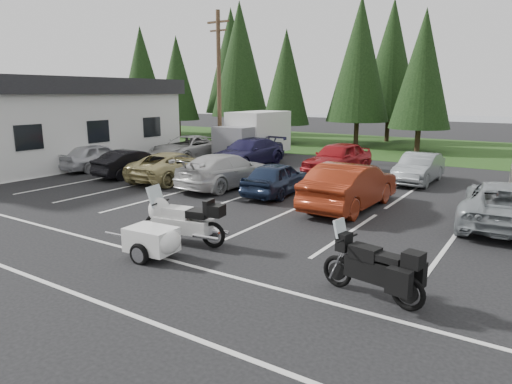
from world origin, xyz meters
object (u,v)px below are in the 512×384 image
object	(u,v)px
car_near_0	(98,156)
car_far_0	(188,148)
car_near_1	(134,163)
car_near_2	(174,166)
car_near_5	(350,186)
car_near_3	(227,170)
utility_pole	(219,83)
box_truck	(250,136)
car_far_3	(419,168)
adventure_motorcycle	(372,262)
car_near_4	(277,178)
car_far_1	(248,152)
building	(28,121)
car_far_2	(338,158)
touring_motorcycle	(183,216)
car_near_6	(503,204)
cargo_trailer	(152,243)

from	to	relation	value
car_near_0	car_far_0	size ratio (longest dim) A/B	0.77
car_near_1	car_near_2	xyz separation A→B (m)	(2.48, 0.27, 0.01)
car_near_5	car_near_2	bearing A→B (deg)	-1.50
car_near_3	car_near_1	bearing A→B (deg)	8.62
utility_pole	car_near_2	world-z (taller)	utility_pole
box_truck	car_far_3	xyz separation A→B (m)	(10.93, -2.34, -0.77)
box_truck	adventure_motorcycle	bearing A→B (deg)	-49.23
car_near_4	utility_pole	bearing A→B (deg)	-44.97
car_far_3	box_truck	bearing A→B (deg)	168.67
car_near_2	utility_pole	bearing A→B (deg)	-71.18
utility_pole	car_far_1	bearing A→B (deg)	-28.89
building	car_near_2	xyz separation A→B (m)	(11.09, 0.42, -1.77)
car_near_5	car_far_1	size ratio (longest dim) A/B	0.95
car_far_2	touring_motorcycle	xyz separation A→B (m)	(0.85, -12.58, -0.03)
car_near_4	car_far_2	size ratio (longest dim) A/B	0.83
car_far_2	car_near_6	bearing A→B (deg)	-30.73
cargo_trailer	adventure_motorcycle	bearing A→B (deg)	4.20
car_near_4	car_far_3	distance (m)	7.10
car_near_3	car_near_4	distance (m)	2.62
car_near_1	car_near_6	bearing A→B (deg)	-174.59
car_near_4	adventure_motorcycle	xyz separation A→B (m)	(6.49, -7.28, 0.09)
car_near_4	car_far_1	bearing A→B (deg)	-51.19
utility_pole	car_near_0	bearing A→B (deg)	-108.62
car_near_4	car_near_5	xyz separation A→B (m)	(3.35, -0.52, 0.15)
building	car_near_0	xyz separation A→B (m)	(5.47, 0.48, -1.74)
car_near_2	car_near_4	distance (m)	5.63
car_far_1	adventure_motorcycle	size ratio (longest dim) A/B	2.11
car_near_0	touring_motorcycle	size ratio (longest dim) A/B	1.47
adventure_motorcycle	car_near_5	bearing A→B (deg)	125.49
touring_motorcycle	cargo_trailer	size ratio (longest dim) A/B	1.62
box_truck	car_near_0	xyz separation A→B (m)	(-4.53, -8.02, -0.74)
box_truck	car_far_2	size ratio (longest dim) A/B	1.17
cargo_trailer	car_near_1	bearing A→B (deg)	135.62
car_near_3	utility_pole	bearing A→B (deg)	-45.92
utility_pole	touring_motorcycle	distance (m)	17.74
car_near_1	car_far_0	distance (m)	5.55
utility_pole	car_near_0	size ratio (longest dim) A/B	2.15
building	box_truck	distance (m)	13.16
building	cargo_trailer	bearing A→B (deg)	-23.14
touring_motorcycle	car_near_4	bearing A→B (deg)	89.15
car_far_0	car_far_1	bearing A→B (deg)	5.16
utility_pole	box_truck	world-z (taller)	utility_pole
car_near_3	car_near_5	size ratio (longest dim) A/B	1.02
car_near_1	car_near_3	size ratio (longest dim) A/B	0.79
car_far_3	touring_motorcycle	size ratio (longest dim) A/B	1.44
car_near_4	car_far_3	world-z (taller)	car_far_3
car_near_0	car_near_3	world-z (taller)	car_near_3
car_near_2	car_far_1	xyz separation A→B (m)	(0.41, 5.64, 0.09)
car_near_0	car_near_1	world-z (taller)	car_near_0
utility_pole	cargo_trailer	world-z (taller)	utility_pole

